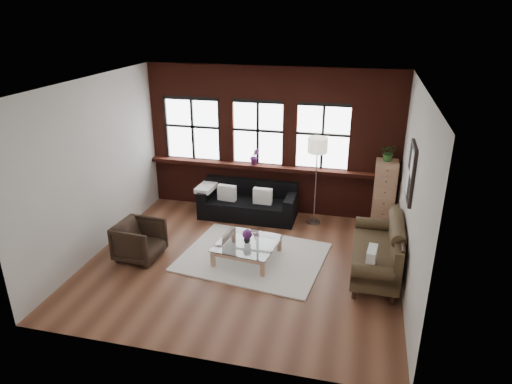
% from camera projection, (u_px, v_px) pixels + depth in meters
% --- Properties ---
extents(floor, '(5.50, 5.50, 0.00)m').
position_uv_depth(floor, '(243.00, 262.00, 8.28)').
color(floor, brown).
rests_on(floor, ground).
extents(ceiling, '(5.50, 5.50, 0.00)m').
position_uv_depth(ceiling, '(241.00, 83.00, 7.08)').
color(ceiling, white).
rests_on(ceiling, ground).
extents(wall_back, '(5.50, 0.00, 5.50)m').
position_uv_depth(wall_back, '(272.00, 141.00, 9.93)').
color(wall_back, beige).
rests_on(wall_back, ground).
extents(wall_front, '(5.50, 0.00, 5.50)m').
position_uv_depth(wall_front, '(187.00, 252.00, 5.43)').
color(wall_front, beige).
rests_on(wall_front, ground).
extents(wall_left, '(0.00, 5.00, 5.00)m').
position_uv_depth(wall_left, '(96.00, 167.00, 8.28)').
color(wall_left, beige).
rests_on(wall_left, ground).
extents(wall_right, '(0.00, 5.00, 5.00)m').
position_uv_depth(wall_right, '(413.00, 194.00, 7.08)').
color(wall_right, beige).
rests_on(wall_right, ground).
extents(brick_backwall, '(5.50, 0.12, 3.20)m').
position_uv_depth(brick_backwall, '(271.00, 141.00, 9.88)').
color(brick_backwall, '#441710').
rests_on(brick_backwall, floor).
extents(sill_ledge, '(5.50, 0.30, 0.08)m').
position_uv_depth(sill_ledge, '(270.00, 167.00, 10.01)').
color(sill_ledge, '#441710').
rests_on(sill_ledge, brick_backwall).
extents(window_left, '(1.38, 0.10, 1.50)m').
position_uv_depth(window_left, '(193.00, 130.00, 10.22)').
color(window_left, black).
rests_on(window_left, brick_backwall).
extents(window_mid, '(1.38, 0.10, 1.50)m').
position_uv_depth(window_mid, '(258.00, 134.00, 9.89)').
color(window_mid, black).
rests_on(window_mid, brick_backwall).
extents(window_right, '(1.38, 0.10, 1.50)m').
position_uv_depth(window_right, '(323.00, 138.00, 9.59)').
color(window_right, black).
rests_on(window_right, brick_backwall).
extents(wall_poster, '(0.05, 0.74, 0.94)m').
position_uv_depth(wall_poster, '(411.00, 173.00, 7.26)').
color(wall_poster, black).
rests_on(wall_poster, wall_right).
extents(shag_rug, '(2.76, 2.29, 0.03)m').
position_uv_depth(shag_rug, '(253.00, 257.00, 8.44)').
color(shag_rug, silver).
rests_on(shag_rug, floor).
extents(dark_sofa, '(2.08, 0.84, 0.75)m').
position_uv_depth(dark_sofa, '(248.00, 201.00, 9.94)').
color(dark_sofa, black).
rests_on(dark_sofa, floor).
extents(pillow_a, '(0.41, 0.18, 0.34)m').
position_uv_depth(pillow_a, '(227.00, 193.00, 9.87)').
color(pillow_a, white).
rests_on(pillow_a, dark_sofa).
extents(pillow_b, '(0.40, 0.15, 0.34)m').
position_uv_depth(pillow_b, '(263.00, 196.00, 9.70)').
color(pillow_b, white).
rests_on(pillow_b, dark_sofa).
extents(vintage_settee, '(0.86, 1.94, 1.03)m').
position_uv_depth(vintage_settee, '(376.00, 247.00, 7.76)').
color(vintage_settee, '#3D2F1C').
rests_on(vintage_settee, floor).
extents(pillow_settee, '(0.18, 0.39, 0.34)m').
position_uv_depth(pillow_settee, '(371.00, 258.00, 7.20)').
color(pillow_settee, white).
rests_on(pillow_settee, vintage_settee).
extents(armchair, '(0.83, 0.81, 0.71)m').
position_uv_depth(armchair, '(140.00, 241.00, 8.30)').
color(armchair, black).
rests_on(armchair, floor).
extents(coffee_table, '(1.18, 1.18, 0.36)m').
position_uv_depth(coffee_table, '(247.00, 251.00, 8.32)').
color(coffee_table, tan).
rests_on(coffee_table, shag_rug).
extents(vase, '(0.17, 0.17, 0.14)m').
position_uv_depth(vase, '(247.00, 239.00, 8.23)').
color(vase, '#B2B2B2').
rests_on(vase, coffee_table).
extents(flowers, '(0.18, 0.18, 0.18)m').
position_uv_depth(flowers, '(247.00, 234.00, 8.19)').
color(flowers, '#602264').
rests_on(flowers, vase).
extents(drawer_chest, '(0.44, 0.44, 1.43)m').
position_uv_depth(drawer_chest, '(384.00, 194.00, 9.44)').
color(drawer_chest, tan).
rests_on(drawer_chest, floor).
extents(potted_plant_top, '(0.35, 0.31, 0.36)m').
position_uv_depth(potted_plant_top, '(389.00, 152.00, 9.10)').
color(potted_plant_top, '#2D5923').
rests_on(potted_plant_top, drawer_chest).
extents(floor_lamp, '(0.40, 0.40, 2.03)m').
position_uv_depth(floor_lamp, '(316.00, 178.00, 9.41)').
color(floor_lamp, '#A5A5A8').
rests_on(floor_lamp, floor).
extents(sill_plant, '(0.26, 0.23, 0.38)m').
position_uv_depth(sill_plant, '(255.00, 156.00, 9.97)').
color(sill_plant, '#602264').
rests_on(sill_plant, sill_ledge).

